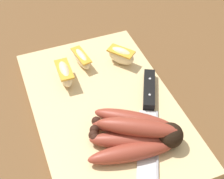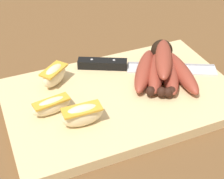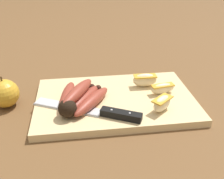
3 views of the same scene
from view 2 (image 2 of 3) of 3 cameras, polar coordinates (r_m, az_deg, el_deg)
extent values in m
plane|color=brown|center=(0.64, 2.15, -2.88)|extent=(6.00, 6.00, 0.00)
cube|color=#DBBC84|center=(0.64, 1.40, -1.37)|extent=(0.42, 0.27, 0.02)
sphere|color=black|center=(0.73, 8.22, 6.43)|extent=(0.05, 0.05, 0.05)
ellipsoid|color=brown|center=(0.68, 5.43, 3.22)|extent=(0.11, 0.14, 0.03)
sphere|color=black|center=(0.62, 6.41, -0.27)|extent=(0.02, 0.02, 0.02)
ellipsoid|color=brown|center=(0.68, 7.40, 3.13)|extent=(0.11, 0.14, 0.03)
sphere|color=black|center=(0.62, 8.19, -0.37)|extent=(0.02, 0.02, 0.02)
ellipsoid|color=brown|center=(0.68, 9.35, 3.03)|extent=(0.09, 0.15, 0.03)
sphere|color=black|center=(0.62, 9.26, -0.43)|extent=(0.02, 0.02, 0.02)
ellipsoid|color=brown|center=(0.68, 11.29, 2.93)|extent=(0.05, 0.15, 0.03)
sphere|color=black|center=(0.63, 9.81, -0.27)|extent=(0.02, 0.02, 0.02)
ellipsoid|color=brown|center=(0.67, 8.52, 5.10)|extent=(0.10, 0.14, 0.03)
cube|color=silver|center=(0.71, 9.81, 3.36)|extent=(0.18, 0.11, 0.00)
cube|color=#99999E|center=(0.72, 9.74, 4.20)|extent=(0.16, 0.08, 0.00)
cube|color=black|center=(0.71, -1.51, 4.28)|extent=(0.10, 0.06, 0.02)
cylinder|color=#B2B2B7|center=(0.70, -3.36, 4.99)|extent=(0.00, 0.01, 0.00)
cylinder|color=#B2B2B7|center=(0.70, 0.32, 4.88)|extent=(0.00, 0.01, 0.00)
ellipsoid|color=beige|center=(0.56, -4.94, -4.29)|extent=(0.07, 0.03, 0.04)
cube|color=gold|center=(0.55, -5.01, -3.28)|extent=(0.06, 0.03, 0.00)
ellipsoid|color=beige|center=(0.59, -9.91, -2.73)|extent=(0.07, 0.03, 0.03)
cube|color=gold|center=(0.59, -10.01, -1.98)|extent=(0.07, 0.03, 0.00)
ellipsoid|color=beige|center=(0.66, -9.52, 2.30)|extent=(0.06, 0.06, 0.04)
cube|color=gold|center=(0.65, -9.63, 3.23)|extent=(0.06, 0.06, 0.00)
camera|label=1|loc=(0.71, 50.72, 34.64)|focal=53.73mm
camera|label=3|loc=(1.10, -8.59, 35.31)|focal=42.22mm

